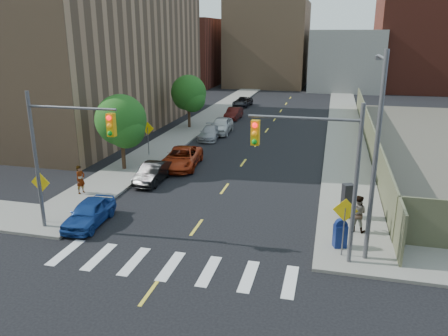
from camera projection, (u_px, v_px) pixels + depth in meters
The scene contains 28 objects.
ground at pixel (127, 323), 15.04m from camera, with size 160.00×160.00×0.00m, color black.
sidewalk_nw at pixel (217, 111), 55.25m from camera, with size 3.50×73.00×0.15m, color gray.
sidewalk_ne at pixel (344, 116), 51.67m from camera, with size 3.50×73.00×0.15m, color gray.
fence_north at pixel (369, 132), 38.39m from camera, with size 0.12×44.00×2.50m, color #595A3F.
building_nw at pixel (57, 48), 45.53m from camera, with size 22.00×30.00×16.00m, color #8C6B4C.
bg_bldg_west at pixel (183, 52), 83.19m from camera, with size 14.00×18.00×12.00m, color #592319.
bg_bldg_midwest at pixel (268, 44), 80.90m from camera, with size 14.00×16.00×15.00m, color #8C6B4C.
bg_bldg_center at pixel (345, 60), 76.56m from camera, with size 12.00×16.00×10.00m, color gray.
bg_bldg_east at pixel (432, 42), 74.29m from camera, with size 18.00×18.00×16.00m, color #592319.
signal_nw at pixel (61, 144), 20.63m from camera, with size 4.59×0.30×7.00m.
signal_ne at pixel (319, 162), 17.87m from camera, with size 4.59×0.30×7.00m.
streetlight_ne at pixel (376, 143), 17.99m from camera, with size 0.25×3.70×9.00m.
warn_sign_nw at pixel (41, 188), 22.27m from camera, with size 1.06×0.06×2.83m.
warn_sign_ne at pixel (345, 217), 18.80m from camera, with size 1.06×0.06×2.83m.
warn_sign_midwest at pixel (148, 132), 34.77m from camera, with size 1.06×0.06×2.83m.
tree_west_near at pixel (121, 123), 30.72m from camera, with size 3.66×3.64×5.52m.
tree_west_far at pixel (189, 95), 44.61m from camera, with size 3.66×3.64×5.52m.
parked_car_blue at pixel (89, 213), 22.59m from camera, with size 1.57×3.91×1.33m, color navy.
parked_car_black at pixel (153, 173), 29.04m from camera, with size 1.38×3.95×1.30m, color black.
parked_car_red at pixel (182, 158), 32.28m from camera, with size 2.40×5.20×1.45m, color #A12D10.
parked_car_silver at pixel (210, 133), 40.82m from camera, with size 1.70×4.19×1.21m, color #96979D.
parked_car_white at pixel (221, 125), 43.15m from camera, with size 1.87×4.65×1.59m, color silver.
parked_car_maroon at pixel (234, 114), 50.23m from camera, with size 1.40×4.02×1.33m, color #380D0B.
parked_car_grey at pixel (243, 102), 59.07m from camera, with size 2.03×4.41×1.23m, color black.
mailbox at pixel (340, 233), 19.92m from camera, with size 0.67×0.59×1.38m.
payphone at pixel (347, 201), 23.08m from camera, with size 0.55×0.45×1.85m, color black.
pedestrian_west at pixel (80, 180), 26.56m from camera, with size 0.64×0.42×1.75m, color gray.
pedestrian_east at pixel (357, 213), 21.46m from camera, with size 0.91×0.71×1.86m, color gray.
Camera 1 is at (6.33, -11.57, 9.59)m, focal length 35.00 mm.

